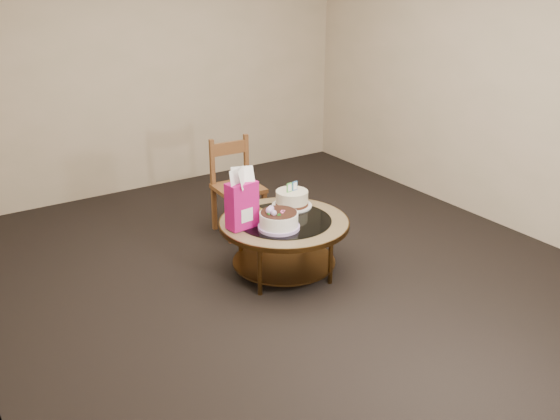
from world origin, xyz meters
TOP-DOWN VIEW (x-y plane):
  - ground at (0.00, 0.00)m, footprint 5.00×5.00m
  - room_walls at (0.00, 0.00)m, footprint 4.52×5.02m
  - coffee_table at (0.00, -0.00)m, footprint 1.02×1.02m
  - decorated_cake at (-0.13, -0.12)m, footprint 0.32×0.32m
  - cream_cake at (0.21, 0.20)m, footprint 0.33×0.33m
  - gift_bag at (-0.34, 0.06)m, footprint 0.24×0.19m
  - pillar_candle at (-0.10, 0.26)m, footprint 0.11×0.11m
  - dining_chair at (0.09, 0.92)m, footprint 0.42×0.42m

SIDE VIEW (x-z plane):
  - ground at x=0.00m, z-range 0.00..0.00m
  - coffee_table at x=0.00m, z-range 0.15..0.61m
  - dining_chair at x=0.09m, z-range 0.01..0.87m
  - pillar_candle at x=-0.10m, z-range 0.44..0.53m
  - decorated_cake at x=-0.13m, z-range 0.43..0.61m
  - cream_cake at x=0.21m, z-range 0.42..0.63m
  - gift_bag at x=-0.34m, z-range 0.46..0.92m
  - room_walls at x=0.00m, z-range 0.24..2.85m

